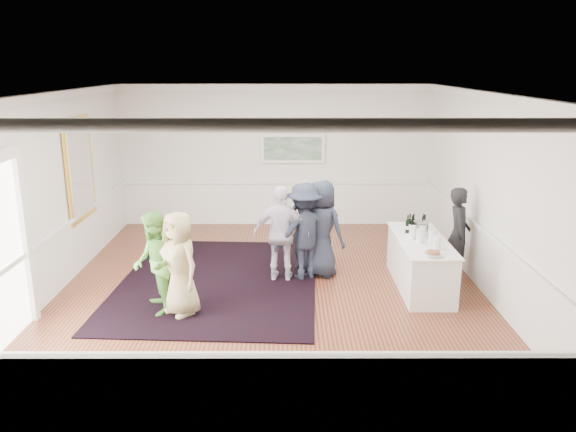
{
  "coord_description": "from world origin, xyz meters",
  "views": [
    {
      "loc": [
        0.27,
        -8.64,
        3.62
      ],
      "look_at": [
        0.29,
        0.2,
        1.22
      ],
      "focal_mm": 35.0,
      "sensor_mm": 36.0,
      "label": 1
    }
  ],
  "objects_px": {
    "bartender": "(458,234)",
    "guest_dark_b": "(305,226)",
    "guest_tan": "(179,264)",
    "guest_green": "(154,263)",
    "nut_bowl": "(433,254)",
    "guest_navy": "(321,229)",
    "guest_lilac": "(282,234)",
    "ice_bucket": "(421,229)",
    "serving_table": "(420,263)",
    "guest_dark_a": "(304,231)"
  },
  "relations": [
    {
      "from": "serving_table",
      "to": "guest_tan",
      "type": "relative_size",
      "value": 1.32
    },
    {
      "from": "serving_table",
      "to": "ice_bucket",
      "type": "xyz_separation_m",
      "value": [
        0.03,
        0.19,
        0.53
      ]
    },
    {
      "from": "guest_navy",
      "to": "bartender",
      "type": "bearing_deg",
      "value": -151.02
    },
    {
      "from": "guest_green",
      "to": "guest_navy",
      "type": "bearing_deg",
      "value": 102.26
    },
    {
      "from": "bartender",
      "to": "guest_dark_b",
      "type": "height_order",
      "value": "bartender"
    },
    {
      "from": "serving_table",
      "to": "guest_dark_a",
      "type": "height_order",
      "value": "guest_dark_a"
    },
    {
      "from": "serving_table",
      "to": "guest_dark_a",
      "type": "bearing_deg",
      "value": 167.36
    },
    {
      "from": "serving_table",
      "to": "guest_dark_b",
      "type": "relative_size",
      "value": 1.3
    },
    {
      "from": "bartender",
      "to": "guest_lilac",
      "type": "distance_m",
      "value": 3.02
    },
    {
      "from": "guest_green",
      "to": "nut_bowl",
      "type": "relative_size",
      "value": 5.65
    },
    {
      "from": "ice_bucket",
      "to": "guest_lilac",
      "type": "bearing_deg",
      "value": 176.43
    },
    {
      "from": "guest_dark_b",
      "to": "ice_bucket",
      "type": "distance_m",
      "value": 2.05
    },
    {
      "from": "serving_table",
      "to": "ice_bucket",
      "type": "distance_m",
      "value": 0.57
    },
    {
      "from": "guest_dark_a",
      "to": "guest_dark_b",
      "type": "height_order",
      "value": "guest_dark_a"
    },
    {
      "from": "guest_navy",
      "to": "guest_green",
      "type": "bearing_deg",
      "value": 64.7
    },
    {
      "from": "guest_dark_a",
      "to": "nut_bowl",
      "type": "height_order",
      "value": "guest_dark_a"
    },
    {
      "from": "guest_lilac",
      "to": "guest_navy",
      "type": "bearing_deg",
      "value": -155.9
    },
    {
      "from": "guest_lilac",
      "to": "guest_dark_a",
      "type": "bearing_deg",
      "value": -161.19
    },
    {
      "from": "bartender",
      "to": "ice_bucket",
      "type": "distance_m",
      "value": 0.73
    },
    {
      "from": "guest_lilac",
      "to": "guest_dark_a",
      "type": "relative_size",
      "value": 0.98
    },
    {
      "from": "guest_lilac",
      "to": "nut_bowl",
      "type": "height_order",
      "value": "guest_lilac"
    },
    {
      "from": "guest_lilac",
      "to": "guest_dark_b",
      "type": "height_order",
      "value": "guest_lilac"
    },
    {
      "from": "guest_dark_b",
      "to": "nut_bowl",
      "type": "relative_size",
      "value": 5.79
    },
    {
      "from": "guest_dark_b",
      "to": "guest_navy",
      "type": "height_order",
      "value": "guest_navy"
    },
    {
      "from": "guest_dark_a",
      "to": "nut_bowl",
      "type": "xyz_separation_m",
      "value": [
        1.89,
        -1.27,
        0.03
      ]
    },
    {
      "from": "guest_dark_b",
      "to": "bartender",
      "type": "bearing_deg",
      "value": 159.7
    },
    {
      "from": "guest_navy",
      "to": "guest_dark_a",
      "type": "bearing_deg",
      "value": 58.43
    },
    {
      "from": "guest_green",
      "to": "guest_navy",
      "type": "distance_m",
      "value": 2.99
    },
    {
      "from": "bartender",
      "to": "nut_bowl",
      "type": "bearing_deg",
      "value": 160.83
    },
    {
      "from": "ice_bucket",
      "to": "nut_bowl",
      "type": "bearing_deg",
      "value": -92.95
    },
    {
      "from": "bartender",
      "to": "guest_dark_a",
      "type": "relative_size",
      "value": 0.96
    },
    {
      "from": "bartender",
      "to": "guest_green",
      "type": "distance_m",
      "value": 5.07
    },
    {
      "from": "guest_lilac",
      "to": "guest_dark_b",
      "type": "xyz_separation_m",
      "value": [
        0.42,
        0.58,
        -0.03
      ]
    },
    {
      "from": "bartender",
      "to": "guest_green",
      "type": "xyz_separation_m",
      "value": [
        -4.89,
        -1.35,
        -0.03
      ]
    },
    {
      "from": "guest_dark_b",
      "to": "ice_bucket",
      "type": "relative_size",
      "value": 6.13
    },
    {
      "from": "guest_tan",
      "to": "guest_lilac",
      "type": "height_order",
      "value": "guest_lilac"
    },
    {
      "from": "guest_lilac",
      "to": "guest_navy",
      "type": "xyz_separation_m",
      "value": [
        0.68,
        0.23,
        0.02
      ]
    },
    {
      "from": "serving_table",
      "to": "guest_dark_b",
      "type": "bearing_deg",
      "value": 153.92
    },
    {
      "from": "guest_green",
      "to": "serving_table",
      "type": "bearing_deg",
      "value": 84.3
    },
    {
      "from": "bartender",
      "to": "ice_bucket",
      "type": "height_order",
      "value": "bartender"
    },
    {
      "from": "guest_green",
      "to": "nut_bowl",
      "type": "distance_m",
      "value": 4.15
    },
    {
      "from": "guest_dark_a",
      "to": "guest_navy",
      "type": "height_order",
      "value": "guest_navy"
    },
    {
      "from": "serving_table",
      "to": "bartender",
      "type": "relative_size",
      "value": 1.28
    },
    {
      "from": "guest_tan",
      "to": "guest_green",
      "type": "xyz_separation_m",
      "value": [
        -0.38,
        0.06,
        -0.01
      ]
    },
    {
      "from": "bartender",
      "to": "guest_dark_b",
      "type": "bearing_deg",
      "value": 90.35
    },
    {
      "from": "ice_bucket",
      "to": "nut_bowl",
      "type": "height_order",
      "value": "ice_bucket"
    },
    {
      "from": "bartender",
      "to": "guest_navy",
      "type": "bearing_deg",
      "value": 97.52
    },
    {
      "from": "guest_lilac",
      "to": "guest_dark_b",
      "type": "relative_size",
      "value": 1.04
    },
    {
      "from": "bartender",
      "to": "guest_dark_a",
      "type": "xyz_separation_m",
      "value": [
        -2.63,
        0.05,
        0.03
      ]
    },
    {
      "from": "guest_lilac",
      "to": "nut_bowl",
      "type": "bearing_deg",
      "value": 158.14
    }
  ]
}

